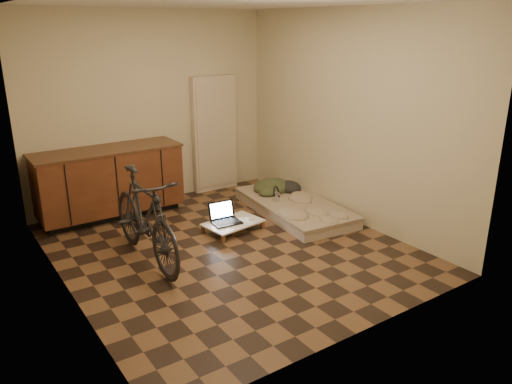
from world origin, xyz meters
TOP-DOWN VIEW (x-y plane):
  - room_shell at (0.00, 0.00)m, footprint 3.50×4.00m
  - cabinets at (-0.75, 1.70)m, footprint 1.84×0.62m
  - appliance_panel at (0.95, 1.94)m, footprint 0.70×0.10m
  - bicycle at (-0.88, 0.21)m, footprint 0.51×1.69m
  - futon at (1.30, 0.45)m, footprint 1.07×1.91m
  - clothing_pile at (1.39, 0.98)m, footprint 0.64×0.55m
  - headphones at (1.17, 0.68)m, footprint 0.33×0.33m
  - lap_desk at (0.30, 0.39)m, footprint 0.74×0.54m
  - laptop at (0.22, 0.45)m, footprint 0.36×0.33m
  - mouse at (0.50, 0.35)m, footprint 0.07×0.10m

SIDE VIEW (x-z plane):
  - futon at x=1.30m, z-range 0.00..0.16m
  - lap_desk at x=0.30m, z-range 0.04..0.16m
  - mouse at x=0.50m, z-range 0.11..0.15m
  - laptop at x=0.22m, z-range 0.05..0.28m
  - headphones at x=1.17m, z-range 0.16..0.32m
  - clothing_pile at x=1.39m, z-range 0.16..0.39m
  - cabinets at x=-0.75m, z-range 0.01..0.92m
  - bicycle at x=-0.88m, z-range 0.00..1.09m
  - appliance_panel at x=0.95m, z-range 0.00..1.70m
  - room_shell at x=0.00m, z-range 0.00..2.60m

